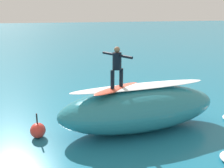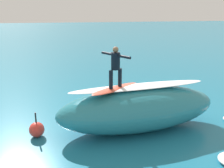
% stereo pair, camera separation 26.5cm
% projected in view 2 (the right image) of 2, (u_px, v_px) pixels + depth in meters
% --- Properties ---
extents(ground_plane, '(120.00, 120.00, 0.00)m').
position_uv_depth(ground_plane, '(131.00, 107.00, 12.12)').
color(ground_plane, teal).
extents(wave_crest, '(6.37, 3.02, 1.65)m').
position_uv_depth(wave_crest, '(138.00, 109.00, 9.82)').
color(wave_crest, teal).
rests_on(wave_crest, ground_plane).
extents(wave_foam_lip, '(5.26, 1.47, 0.08)m').
position_uv_depth(wave_foam_lip, '(139.00, 87.00, 9.57)').
color(wave_foam_lip, white).
rests_on(wave_foam_lip, wave_crest).
extents(surfboard_riding, '(2.05, 1.61, 0.09)m').
position_uv_depth(surfboard_riding, '(115.00, 89.00, 9.31)').
color(surfboard_riding, '#E0563D').
rests_on(surfboard_riding, wave_crest).
extents(surfer_riding, '(0.84, 1.19, 1.44)m').
position_uv_depth(surfer_riding, '(116.00, 64.00, 9.06)').
color(surfer_riding, black).
rests_on(surfer_riding, surfboard_riding).
extents(surfboard_paddling, '(2.14, 0.63, 0.07)m').
position_uv_depth(surfboard_paddling, '(110.00, 95.00, 13.67)').
color(surfboard_paddling, silver).
rests_on(surfboard_paddling, ground_plane).
extents(surfer_paddling, '(1.55, 0.32, 0.28)m').
position_uv_depth(surfer_paddling, '(112.00, 92.00, 13.64)').
color(surfer_paddling, black).
rests_on(surfer_paddling, surfboard_paddling).
extents(buoy_marker, '(0.54, 0.54, 0.92)m').
position_uv_depth(buoy_marker, '(37.00, 129.00, 9.39)').
color(buoy_marker, red).
rests_on(buoy_marker, ground_plane).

